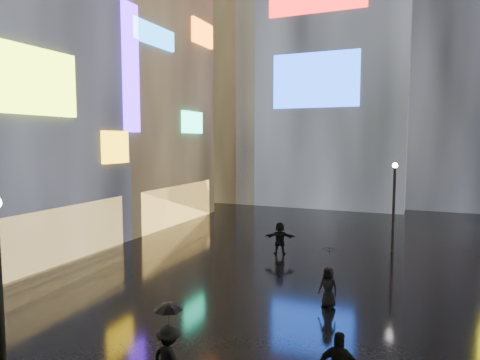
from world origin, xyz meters
The scene contains 11 objects.
ground centered at (0.00, 20.00, 0.00)m, with size 140.00×140.00×0.00m, color black.
building_left_far centered at (-15.98, 26.00, 10.98)m, with size 10.28×12.00×22.00m.
tower_main centered at (-3.00, 43.97, 21.01)m, with size 16.00×14.20×42.00m.
tower_flank_right centered at (9.00, 46.00, 17.00)m, with size 12.00×12.00×34.00m, color black.
tower_flank_left centered at (-14.00, 42.00, 13.00)m, with size 10.00×10.00×26.00m, color black.
lamp_far centered at (4.84, 23.32, 2.94)m, with size 0.30×0.30×5.20m.
pedestrian_2 centered at (0.39, 6.40, 0.87)m, with size 1.12×0.65×1.74m, color black.
pedestrian_4 centered at (3.04, 13.63, 0.78)m, with size 0.77×0.50×1.57m, color black.
pedestrian_5 centered at (-1.05, 20.31, 0.93)m, with size 1.72×0.55×1.85m, color black.
umbrella_1 centered at (0.39, 6.40, 2.06)m, with size 0.73×0.73×0.64m, color black.
umbrella_2 centered at (3.04, 13.63, 1.97)m, with size 0.87×0.89×0.80m, color black.
Camera 1 is at (6.15, -2.57, 6.47)m, focal length 32.00 mm.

